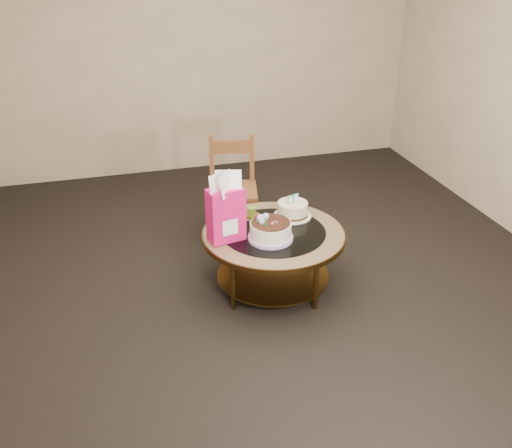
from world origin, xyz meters
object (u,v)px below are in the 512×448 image
object	(u,v)px
gift_bag	(226,208)
dining_chair	(233,188)
cream_cake	(293,210)
decorated_cake	(270,231)
coffee_table	(273,241)

from	to	relation	value
gift_bag	dining_chair	xyz separation A→B (m)	(0.25, 0.88, -0.26)
cream_cake	dining_chair	bearing A→B (deg)	95.35
cream_cake	dining_chair	size ratio (longest dim) A/B	0.33
decorated_cake	dining_chair	world-z (taller)	dining_chair
decorated_cake	gift_bag	world-z (taller)	gift_bag
coffee_table	gift_bag	bearing A→B (deg)	-176.27
cream_cake	coffee_table	bearing A→B (deg)	-155.72
coffee_table	cream_cake	xyz separation A→B (m)	(0.20, 0.19, 0.14)
decorated_cake	dining_chair	distance (m)	0.97
coffee_table	dining_chair	distance (m)	0.87
coffee_table	cream_cake	world-z (taller)	cream_cake
coffee_table	gift_bag	xyz separation A→B (m)	(-0.35, -0.02, 0.32)
cream_cake	gift_bag	xyz separation A→B (m)	(-0.55, -0.21, 0.18)
decorated_cake	dining_chair	bearing A→B (deg)	92.11
decorated_cake	gift_bag	size ratio (longest dim) A/B	0.64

